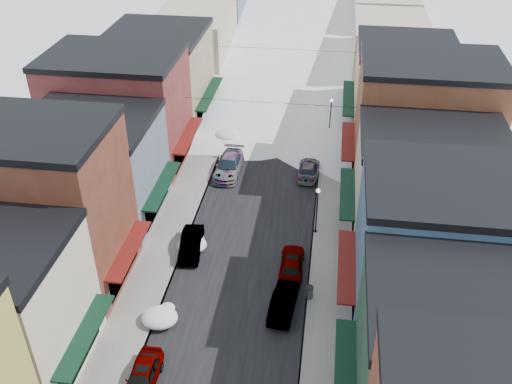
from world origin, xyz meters
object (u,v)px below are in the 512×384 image
(car_silver_sedan, at_px, (142,377))
(car_dark_hatch, at_px, (191,244))
(trash_can, at_px, (309,292))
(streetlamp_near, at_px, (317,205))
(car_green_sedan, at_px, (283,302))

(car_silver_sedan, xyz_separation_m, car_dark_hatch, (-0.09, 12.80, 0.00))
(trash_can, distance_m, streetlamp_near, 8.09)
(car_silver_sedan, bearing_deg, streetlamp_near, 60.27)
(streetlamp_near, bearing_deg, car_silver_sedan, -119.74)
(streetlamp_near, bearing_deg, car_dark_hatch, -158.57)
(car_silver_sedan, bearing_deg, trash_can, 42.91)
(car_dark_hatch, distance_m, streetlamp_near, 10.45)
(car_silver_sedan, height_order, trash_can, car_silver_sedan)
(trash_can, xyz_separation_m, streetlamp_near, (0.04, 7.80, 2.14))
(car_silver_sedan, relative_size, car_green_sedan, 0.96)
(trash_can, height_order, streetlamp_near, streetlamp_near)
(car_green_sedan, relative_size, trash_can, 4.55)
(car_silver_sedan, bearing_deg, car_green_sedan, 43.98)
(car_green_sedan, relative_size, streetlamp_near, 1.07)
(trash_can, bearing_deg, car_green_sedan, -142.45)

